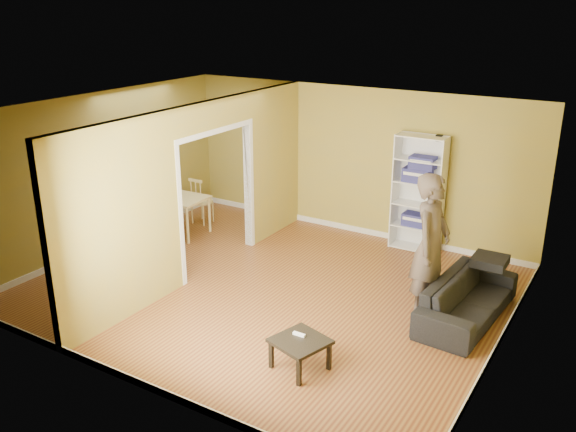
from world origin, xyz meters
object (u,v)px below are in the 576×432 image
object	(u,v)px
dining_table	(175,201)
chair_near	(150,218)
chair_left	(144,199)
bookshelf	(419,193)
person	(432,234)
sofa	(468,293)
coffee_table	(300,344)
chair_far	(202,200)

from	to	relation	value
dining_table	chair_near	distance (m)	0.64
dining_table	chair_left	size ratio (longest dim) A/B	1.12
bookshelf	chair_near	world-z (taller)	bookshelf
dining_table	chair_near	size ratio (longest dim) A/B	1.16
person	bookshelf	size ratio (longest dim) A/B	1.17
sofa	chair_left	world-z (taller)	chair_left
sofa	chair_left	size ratio (longest dim) A/B	1.98
coffee_table	chair_near	distance (m)	4.53
chair_left	chair_near	size ratio (longest dim) A/B	1.03
sofa	coffee_table	distance (m)	2.51
dining_table	chair_far	distance (m)	0.68
dining_table	person	bearing A→B (deg)	-6.36
bookshelf	dining_table	size ratio (longest dim) A/B	1.78
chair_left	chair_far	world-z (taller)	chair_left
person	chair_far	world-z (taller)	person
sofa	bookshelf	world-z (taller)	bookshelf
sofa	dining_table	world-z (taller)	sofa
bookshelf	coffee_table	distance (m)	4.18
chair_near	coffee_table	bearing A→B (deg)	-4.29
sofa	bookshelf	distance (m)	2.51
dining_table	chair_near	xyz separation A→B (m)	(-0.02, -0.62, -0.13)
person	chair_near	size ratio (longest dim) A/B	2.42
bookshelf	chair_far	distance (m)	4.00
bookshelf	chair_left	world-z (taller)	bookshelf
person	dining_table	size ratio (longest dim) A/B	2.08
bookshelf	chair_far	size ratio (longest dim) A/B	2.19
person	chair_left	xyz separation A→B (m)	(-5.67, 0.59, -0.65)
person	chair_far	xyz separation A→B (m)	(-4.78, 1.19, -0.70)
person	chair_near	distance (m)	4.92
chair_near	chair_far	world-z (taller)	chair_near
sofa	chair_near	bearing A→B (deg)	96.57
coffee_table	sofa	bearing A→B (deg)	59.19
chair_near	person	bearing A→B (deg)	21.88
dining_table	chair_near	bearing A→B (deg)	-92.06
chair_left	chair_near	xyz separation A→B (m)	(0.80, -0.67, -0.02)
bookshelf	dining_table	world-z (taller)	bookshelf
coffee_table	dining_table	size ratio (longest dim) A/B	0.51
coffee_table	chair_far	xyz separation A→B (m)	(-4.00, 3.20, 0.13)
chair_left	chair_far	size ratio (longest dim) A/B	1.10
bookshelf	dining_table	distance (m)	4.25
person	chair_left	world-z (taller)	person
person	dining_table	world-z (taller)	person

